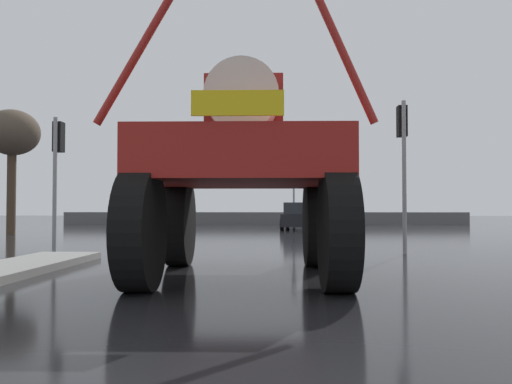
# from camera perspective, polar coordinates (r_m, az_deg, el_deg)

# --- Properties ---
(ground_plane) EXTENTS (120.00, 120.00, 0.00)m
(ground_plane) POSITION_cam_1_polar(r_m,az_deg,el_deg) (20.75, -0.82, -5.11)
(ground_plane) COLOR black
(oversize_sprayer) EXTENTS (4.13, 5.32, 4.43)m
(oversize_sprayer) POSITION_cam_1_polar(r_m,az_deg,el_deg) (9.41, -1.31, 2.41)
(oversize_sprayer) COLOR black
(oversize_sprayer) RESTS_ON ground
(sedan_ahead) EXTENTS (2.28, 4.28, 1.52)m
(sedan_ahead) POSITION_cam_1_polar(r_m,az_deg,el_deg) (30.11, 4.75, -2.69)
(sedan_ahead) COLOR black
(sedan_ahead) RESTS_ON ground
(traffic_signal_near_left) EXTENTS (0.24, 0.54, 3.72)m
(traffic_signal_near_left) POSITION_cam_1_polar(r_m,az_deg,el_deg) (15.61, -20.75, 3.86)
(traffic_signal_near_left) COLOR gray
(traffic_signal_near_left) RESTS_ON ground
(traffic_signal_near_right) EXTENTS (0.24, 0.54, 4.09)m
(traffic_signal_near_right) POSITION_cam_1_polar(r_m,az_deg,el_deg) (14.73, 15.64, 5.19)
(traffic_signal_near_right) COLOR gray
(traffic_signal_near_right) RESTS_ON ground
(traffic_signal_far_left) EXTENTS (0.24, 0.55, 3.71)m
(traffic_signal_far_left) POSITION_cam_1_polar(r_m,az_deg,el_deg) (30.60, 4.12, 1.06)
(traffic_signal_far_left) COLOR gray
(traffic_signal_far_left) RESTS_ON ground
(bare_tree_left) EXTENTS (2.51, 2.51, 5.80)m
(bare_tree_left) POSITION_cam_1_polar(r_m,az_deg,el_deg) (27.08, -24.97, 5.62)
(bare_tree_left) COLOR #473828
(bare_tree_left) RESTS_ON ground
(roadside_barrier) EXTENTS (29.34, 0.24, 0.90)m
(roadside_barrier) POSITION_cam_1_polar(r_m,az_deg,el_deg) (37.99, 0.77, -2.89)
(roadside_barrier) COLOR #59595B
(roadside_barrier) RESTS_ON ground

